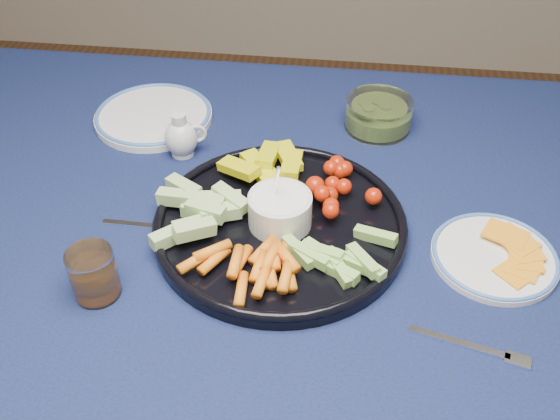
# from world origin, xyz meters

# --- Properties ---
(dining_table) EXTENTS (1.67, 1.07, 0.75)m
(dining_table) POSITION_xyz_m (0.00, 0.00, 0.66)
(dining_table) COLOR #4A3118
(dining_table) RESTS_ON ground
(crudite_platter) EXTENTS (0.40, 0.40, 0.13)m
(crudite_platter) POSITION_xyz_m (-0.04, -0.01, 0.77)
(crudite_platter) COLOR black
(crudite_platter) RESTS_ON dining_table
(creamer_pitcher) EXTENTS (0.08, 0.06, 0.08)m
(creamer_pitcher) POSITION_xyz_m (-0.24, 0.17, 0.78)
(creamer_pitcher) COLOR silver
(creamer_pitcher) RESTS_ON dining_table
(pickle_bowl) EXTENTS (0.13, 0.13, 0.06)m
(pickle_bowl) POSITION_xyz_m (0.11, 0.31, 0.77)
(pickle_bowl) COLOR white
(pickle_bowl) RESTS_ON dining_table
(cheese_plate) EXTENTS (0.19, 0.19, 0.02)m
(cheese_plate) POSITION_xyz_m (0.29, -0.03, 0.76)
(cheese_plate) COLOR silver
(cheese_plate) RESTS_ON dining_table
(juice_tumbler) EXTENTS (0.07, 0.07, 0.08)m
(juice_tumbler) POSITION_xyz_m (-0.28, -0.17, 0.78)
(juice_tumbler) COLOR white
(juice_tumbler) RESTS_ON dining_table
(fork_left) EXTENTS (0.16, 0.02, 0.00)m
(fork_left) POSITION_xyz_m (-0.23, -0.03, 0.75)
(fork_left) COLOR white
(fork_left) RESTS_ON dining_table
(fork_right) EXTENTS (0.16, 0.05, 0.00)m
(fork_right) POSITION_xyz_m (0.25, -0.20, 0.75)
(fork_right) COLOR white
(fork_right) RESTS_ON dining_table
(side_plate_extra) EXTENTS (0.23, 0.23, 0.02)m
(side_plate_extra) POSITION_xyz_m (-0.32, 0.28, 0.76)
(side_plate_extra) COLOR silver
(side_plate_extra) RESTS_ON dining_table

